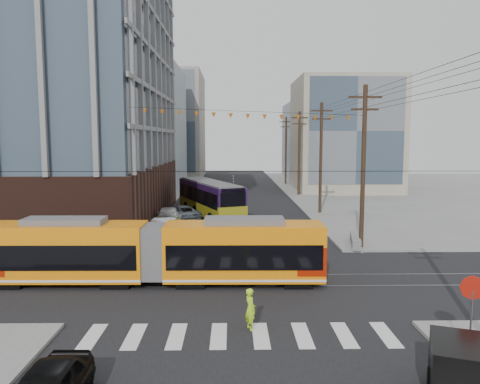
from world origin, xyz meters
name	(u,v)px	position (x,y,z in m)	size (l,w,h in m)	color
ground	(239,308)	(0.00, 0.00, 0.00)	(160.00, 160.00, 0.00)	slate
bg_bldg_nw_near	(122,129)	(-17.00, 52.00, 9.00)	(18.00, 16.00, 18.00)	#8C99A5
bg_bldg_ne_near	(344,135)	(16.00, 48.00, 8.00)	(14.00, 14.00, 16.00)	gray
bg_bldg_nw_far	(161,126)	(-14.00, 72.00, 10.00)	(16.00, 18.00, 20.00)	gray
bg_bldg_ne_far	(329,141)	(18.00, 68.00, 7.00)	(16.00, 16.00, 14.00)	#8C99A5
utility_pole_far	(286,151)	(8.50, 56.00, 5.50)	(0.30, 0.30, 11.00)	black
streetcar	(155,252)	(-4.25, 3.54, 1.66)	(17.26, 2.43, 3.33)	orange
city_bus	(210,198)	(-2.44, 24.80, 1.75)	(2.67, 12.32, 3.49)	#26113D
parked_car_silver	(168,227)	(-5.16, 14.91, 0.81)	(1.72, 4.92, 1.62)	silver
parked_car_white	(169,216)	(-5.85, 20.58, 0.76)	(2.14, 5.26, 1.53)	silver
parked_car_grey	(181,213)	(-4.93, 22.33, 0.72)	(2.40, 5.21, 1.45)	slate
pedestrian	(250,309)	(0.42, -2.39, 0.83)	(0.61, 0.40, 1.67)	#AFE31D
stop_sign	(471,321)	(7.73, -5.11, 1.38)	(0.84, 0.84, 2.76)	#9D150A
jersey_barrier	(355,241)	(8.30, 11.74, 0.38)	(0.85, 3.80, 0.76)	gray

